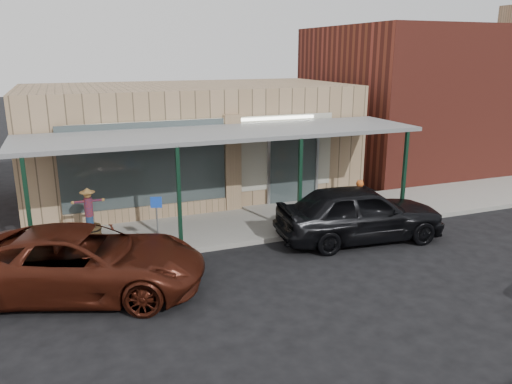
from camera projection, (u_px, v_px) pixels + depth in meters
name	position (u px, v px, depth m)	size (l,w,h in m)	color
ground	(272.00, 274.00, 12.51)	(120.00, 120.00, 0.00)	black
sidewalk	(227.00, 227.00, 15.72)	(40.00, 3.20, 0.15)	gray
storefront	(190.00, 140.00, 19.27)	(12.00, 6.25, 4.20)	#A18362
awning	(226.00, 134.00, 14.89)	(12.00, 3.00, 3.04)	slate
block_buildings_near	(230.00, 93.00, 20.45)	(61.00, 8.00, 8.00)	maroon
barrel_scarecrow	(90.00, 222.00, 14.37)	(0.89, 0.77, 1.53)	#45331B
barrel_pumpkin	(323.00, 207.00, 16.55)	(0.80, 0.80, 0.77)	#45331B
handicap_sign	(157.00, 215.00, 13.54)	(0.30, 0.12, 1.48)	gray
parked_sedan	(360.00, 213.00, 14.62)	(5.10, 2.47, 1.68)	black
car_maroon	(82.00, 262.00, 11.37)	(2.57, 5.56, 1.55)	#42170D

